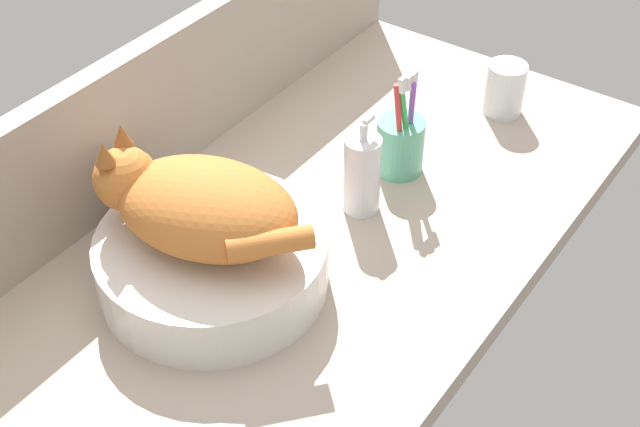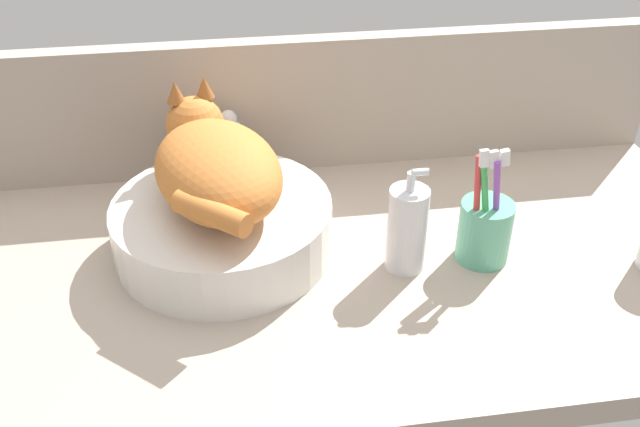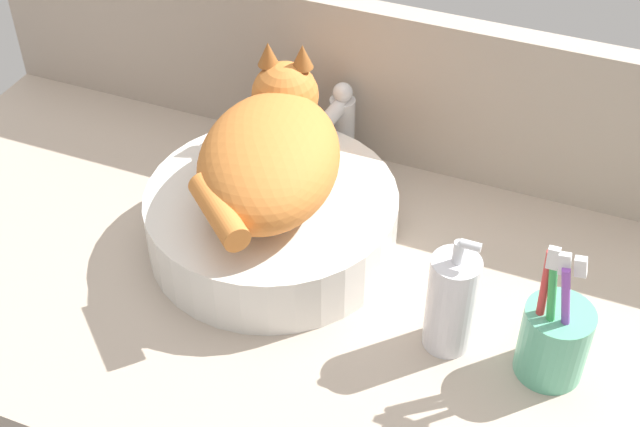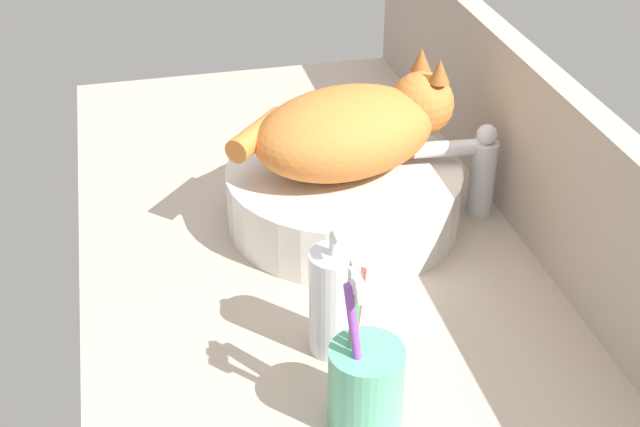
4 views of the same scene
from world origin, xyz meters
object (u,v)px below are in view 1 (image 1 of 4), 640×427
(soap_dispenser, at_px, (362,174))
(toothbrush_cup, at_px, (400,144))
(cat, at_px, (197,204))
(faucet, at_px, (125,188))
(sink_basin, at_px, (213,261))
(water_glass, at_px, (504,91))

(soap_dispenser, relative_size, toothbrush_cup, 0.86)
(cat, relative_size, faucet, 2.35)
(cat, bearing_deg, faucet, 81.72)
(cat, bearing_deg, sink_basin, -72.37)
(sink_basin, xyz_separation_m, water_glass, (0.62, -0.13, -0.00))
(cat, height_order, faucet, cat)
(faucet, relative_size, soap_dispenser, 0.84)
(faucet, bearing_deg, toothbrush_cup, -35.99)
(sink_basin, bearing_deg, toothbrush_cup, -11.33)
(sink_basin, relative_size, soap_dispenser, 1.98)
(faucet, bearing_deg, cat, -98.28)
(soap_dispenser, bearing_deg, toothbrush_cup, 1.34)
(water_glass, bearing_deg, cat, 166.71)
(sink_basin, xyz_separation_m, faucet, (0.02, 0.18, 0.03))
(soap_dispenser, bearing_deg, cat, 160.82)
(faucet, relative_size, toothbrush_cup, 0.73)
(soap_dispenser, bearing_deg, faucet, 132.35)
(sink_basin, height_order, soap_dispenser, soap_dispenser)
(sink_basin, xyz_separation_m, cat, (-0.00, 0.01, 0.10))
(cat, xyz_separation_m, toothbrush_cup, (0.38, -0.09, -0.09))
(soap_dispenser, bearing_deg, water_glass, -8.92)
(water_glass, bearing_deg, soap_dispenser, 171.08)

